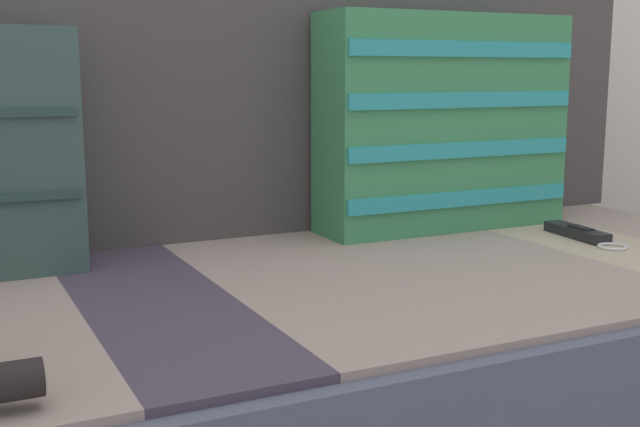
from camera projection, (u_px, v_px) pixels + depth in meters
name	position (u px, v px, depth m)	size (l,w,h in m)	color
couch	(279.00, 410.00, 1.19)	(1.84, 0.83, 0.41)	gray
sofa_backrest	(200.00, 99.00, 1.42)	(1.81, 0.14, 0.48)	#474242
throw_pillow_striped	(443.00, 123.00, 1.48)	(0.48, 0.14, 0.39)	#3D8956
game_remote_near	(579.00, 233.00, 1.41)	(0.06, 0.19, 0.02)	black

